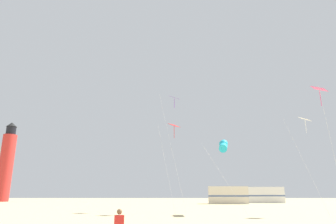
# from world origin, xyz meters

# --- Properties ---
(kite_flyer_standing) EXTENTS (0.45, 0.56, 1.16)m
(kite_flyer_standing) POSITION_xyz_m (-0.61, 5.51, 0.61)
(kite_flyer_standing) COLOR red
(kite_flyer_standing) RESTS_ON ground
(kite_diamond_rainbow) EXTENTS (1.22, 1.22, 8.66)m
(kite_diamond_rainbow) POSITION_xyz_m (11.34, 12.30, 8.13)
(kite_diamond_rainbow) COLOR silver
(kite_diamond_rainbow) RESTS_ON ground
(kite_diamond_white) EXTENTS (2.50, 2.50, 8.03)m
(kite_diamond_white) POSITION_xyz_m (12.83, 18.10, 7.53)
(kite_diamond_white) COLOR silver
(kite_diamond_white) RESTS_ON ground
(kite_diamond_violet) EXTENTS (2.61, 2.21, 12.05)m
(kite_diamond_violet) POSITION_xyz_m (1.82, 24.33, 11.26)
(kite_diamond_violet) COLOR silver
(kite_diamond_violet) RESTS_ON ground
(kite_tube_cyan) EXTENTS (3.40, 3.39, 6.53)m
(kite_tube_cyan) POSITION_xyz_m (6.13, 19.83, 5.83)
(kite_tube_cyan) COLOR silver
(kite_tube_cyan) RESTS_ON ground
(kite_diamond_scarlet) EXTENTS (2.14, 2.14, 8.06)m
(kite_diamond_scarlet) POSITION_xyz_m (1.71, 20.64, 7.56)
(kite_diamond_scarlet) COLOR silver
(kite_diamond_scarlet) RESTS_ON ground
(lighthouse_distant) EXTENTS (2.80, 2.80, 16.80)m
(lighthouse_distant) POSITION_xyz_m (-33.50, 56.94, 7.84)
(lighthouse_distant) COLOR red
(lighthouse_distant) RESTS_ON ground
(rv_van_cream) EXTENTS (6.58, 2.77, 2.80)m
(rv_van_cream) POSITION_xyz_m (11.08, 44.87, 1.39)
(rv_van_cream) COLOR beige
(rv_van_cream) RESTS_ON ground
(rv_van_white) EXTENTS (6.60, 2.82, 2.80)m
(rv_van_white) POSITION_xyz_m (18.91, 49.99, 1.39)
(rv_van_white) COLOR white
(rv_van_white) RESTS_ON ground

